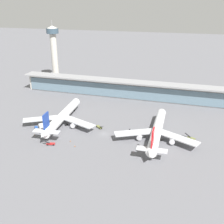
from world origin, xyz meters
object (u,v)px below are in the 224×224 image
at_px(service_truck_on_taxiway_olive, 99,127).
at_px(safety_cone_alpha, 34,135).
at_px(service_truck_near_nose_blue, 41,126).
at_px(service_truck_mid_apron_red, 50,144).
at_px(safety_cone_bravo, 75,146).
at_px(airliner_centre_stand, 157,131).
at_px(service_truck_by_tail_olive, 191,138).
at_px(control_tower, 54,48).
at_px(safety_cone_charlie, 70,141).
at_px(airliner_left_stand, 62,117).
at_px(service_truck_under_wing_grey, 130,131).

height_order(service_truck_on_taxiway_olive, safety_cone_alpha, service_truck_on_taxiway_olive).
bearing_deg(service_truck_on_taxiway_olive, service_truck_near_nose_blue, -162.99).
relative_size(service_truck_mid_apron_red, safety_cone_bravo, 9.89).
height_order(airliner_centre_stand, service_truck_by_tail_olive, airliner_centre_stand).
bearing_deg(safety_cone_alpha, control_tower, 111.63).
bearing_deg(control_tower, safety_cone_charlie, -59.06).
bearing_deg(airliner_centre_stand, service_truck_on_taxiway_olive, 173.78).
relative_size(airliner_left_stand, control_tower, 1.09).
bearing_deg(safety_cone_charlie, service_truck_by_tail_olive, 19.11).
xyz_separation_m(airliner_left_stand, safety_cone_bravo, (20.25, -25.30, -5.12)).
distance_m(airliner_left_stand, service_truck_by_tail_olive, 83.38).
height_order(service_truck_near_nose_blue, service_truck_on_taxiway_olive, service_truck_near_nose_blue).
relative_size(airliner_left_stand, safety_cone_charlie, 92.70).
xyz_separation_m(control_tower, safety_cone_alpha, (46.98, -118.51, -32.22)).
bearing_deg(control_tower, service_truck_on_taxiway_olive, -49.92).
relative_size(service_truck_by_tail_olive, safety_cone_alpha, 9.49).
distance_m(airliner_centre_stand, service_truck_under_wing_grey, 18.57).
bearing_deg(safety_cone_alpha, airliner_centre_stand, 12.84).
bearing_deg(safety_cone_alpha, safety_cone_charlie, -2.73).
relative_size(service_truck_near_nose_blue, safety_cone_charlie, 9.81).
xyz_separation_m(airliner_centre_stand, safety_cone_alpha, (-72.94, -16.63, -5.12)).
distance_m(service_truck_by_tail_olive, safety_cone_alpha, 95.41).
bearing_deg(service_truck_by_tail_olive, control_tower, 145.47).
relative_size(service_truck_under_wing_grey, service_truck_mid_apron_red, 0.46).
bearing_deg(control_tower, safety_cone_alpha, -68.37).
height_order(airliner_left_stand, safety_cone_bravo, airliner_left_stand).
xyz_separation_m(airliner_left_stand, service_truck_near_nose_blue, (-10.29, -9.74, -3.75)).
bearing_deg(safety_cone_bravo, airliner_centre_stand, 27.53).
xyz_separation_m(airliner_centre_stand, safety_cone_charlie, (-48.18, -17.80, -5.12)).
xyz_separation_m(service_truck_by_tail_olive, safety_cone_alpha, (-92.75, -22.38, -0.49)).
relative_size(airliner_centre_stand, service_truck_under_wing_grey, 20.52).
xyz_separation_m(service_truck_under_wing_grey, safety_cone_charlie, (-30.79, -22.46, -0.56)).
bearing_deg(safety_cone_charlie, airliner_left_stand, 126.41).
bearing_deg(safety_cone_alpha, airliner_left_stand, 63.84).
xyz_separation_m(service_truck_on_taxiway_olive, safety_cone_alpha, (-35.30, -20.73, -0.49)).
bearing_deg(service_truck_on_taxiway_olive, safety_cone_bravo, -101.68).
relative_size(service_truck_under_wing_grey, service_truck_on_taxiway_olive, 0.51).
bearing_deg(safety_cone_alpha, service_truck_on_taxiway_olive, 30.43).
bearing_deg(service_truck_under_wing_grey, safety_cone_alpha, -159.04).
bearing_deg(safety_cone_bravo, safety_cone_alpha, 168.88).
bearing_deg(service_truck_by_tail_olive, service_truck_under_wing_grey, -178.31).
bearing_deg(service_truck_under_wing_grey, service_truck_mid_apron_red, -143.79).
bearing_deg(service_truck_mid_apron_red, service_truck_near_nose_blue, 132.55).
bearing_deg(safety_cone_charlie, service_truck_under_wing_grey, 36.10).
relative_size(service_truck_under_wing_grey, safety_cone_charlie, 4.51).
xyz_separation_m(airliner_centre_stand, control_tower, (-119.92, 101.88, 27.10)).
bearing_deg(service_truck_near_nose_blue, service_truck_under_wing_grey, 11.62).
height_order(service_truck_by_tail_olive, safety_cone_bravo, service_truck_by_tail_olive).
distance_m(service_truck_mid_apron_red, control_tower, 144.65).
relative_size(service_truck_near_nose_blue, control_tower, 0.12).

